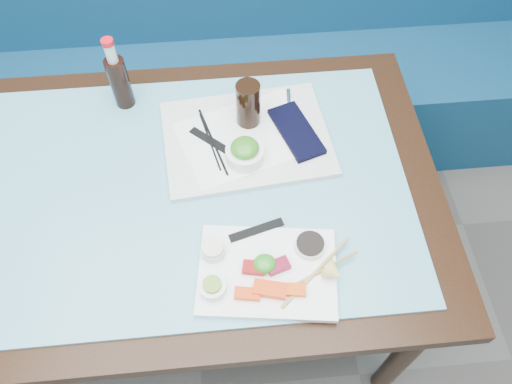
{
  "coord_description": "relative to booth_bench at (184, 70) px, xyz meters",
  "views": [
    {
      "loc": [
        0.15,
        0.73,
        1.82
      ],
      "look_at": [
        0.22,
        1.39,
        0.8
      ],
      "focal_mm": 35.0,
      "sensor_mm": 36.0,
      "label": 1
    }
  ],
  "objects": [
    {
      "name": "booth_bench",
      "position": [
        0.0,
        0.0,
        0.0
      ],
      "size": [
        3.0,
        0.56,
        1.17
      ],
      "color": "navy",
      "rests_on": "ground"
    },
    {
      "name": "dining_table",
      "position": [
        0.0,
        -0.84,
        0.29
      ],
      "size": [
        1.4,
        0.9,
        0.75
      ],
      "color": "black",
      "rests_on": "ground"
    },
    {
      "name": "glass_top",
      "position": [
        0.0,
        -0.84,
        0.38
      ],
      "size": [
        1.22,
        0.76,
        0.01
      ],
      "primitive_type": "cube",
      "color": "#5FABBF",
      "rests_on": "dining_table"
    },
    {
      "name": "sashimi_plate",
      "position": [
        0.22,
        -1.1,
        0.39
      ],
      "size": [
        0.34,
        0.26,
        0.02
      ],
      "primitive_type": "cube",
      "rotation": [
        0.0,
        0.0,
        -0.13
      ],
      "color": "white",
      "rests_on": "glass_top"
    },
    {
      "name": "salmon_left",
      "position": [
        0.17,
        -1.15,
        0.41
      ],
      "size": [
        0.06,
        0.04,
        0.01
      ],
      "primitive_type": "cube",
      "rotation": [
        0.0,
        0.0,
        -0.17
      ],
      "color": "#F23909",
      "rests_on": "sashimi_plate"
    },
    {
      "name": "salmon_mid",
      "position": [
        0.22,
        -1.15,
        0.41
      ],
      "size": [
        0.08,
        0.05,
        0.02
      ],
      "primitive_type": "cube",
      "rotation": [
        0.0,
        0.0,
        -0.25
      ],
      "color": "#EA3A09",
      "rests_on": "sashimi_plate"
    },
    {
      "name": "salmon_right",
      "position": [
        0.27,
        -1.15,
        0.41
      ],
      "size": [
        0.06,
        0.04,
        0.01
      ],
      "primitive_type": "cube",
      "rotation": [
        0.0,
        0.0,
        -0.13
      ],
      "color": "#F44E09",
      "rests_on": "sashimi_plate"
    },
    {
      "name": "tuna_left",
      "position": [
        0.19,
        -1.09,
        0.41
      ],
      "size": [
        0.06,
        0.04,
        0.02
      ],
      "primitive_type": "cube",
      "rotation": [
        0.0,
        0.0,
        -0.2
      ],
      "color": "maroon",
      "rests_on": "sashimi_plate"
    },
    {
      "name": "tuna_right",
      "position": [
        0.25,
        -1.09,
        0.41
      ],
      "size": [
        0.06,
        0.05,
        0.02
      ],
      "primitive_type": "cube",
      "rotation": [
        0.0,
        0.0,
        0.31
      ],
      "color": "maroon",
      "rests_on": "sashimi_plate"
    },
    {
      "name": "seaweed_garnish",
      "position": [
        0.22,
        -1.09,
        0.41
      ],
      "size": [
        0.06,
        0.06,
        0.03
      ],
      "primitive_type": "ellipsoid",
      "rotation": [
        0.0,
        0.0,
        0.27
      ],
      "color": "#2C8B20",
      "rests_on": "sashimi_plate"
    },
    {
      "name": "ramekin_wasabi",
      "position": [
        0.1,
        -1.13,
        0.41
      ],
      "size": [
        0.08,
        0.08,
        0.03
      ],
      "primitive_type": "cylinder",
      "rotation": [
        0.0,
        0.0,
        0.35
      ],
      "color": "white",
      "rests_on": "sashimi_plate"
    },
    {
      "name": "wasabi_fill",
      "position": [
        0.1,
        -1.13,
        0.43
      ],
      "size": [
        0.05,
        0.05,
        0.01
      ],
      "primitive_type": "cylinder",
      "rotation": [
        0.0,
        0.0,
        -0.29
      ],
      "color": "#72A936",
      "rests_on": "ramekin_wasabi"
    },
    {
      "name": "ramekin_ginger",
      "position": [
        0.1,
        -1.04,
        0.41
      ],
      "size": [
        0.06,
        0.06,
        0.02
      ],
      "primitive_type": "cylinder",
      "rotation": [
        0.0,
        0.0,
        -0.02
      ],
      "color": "silver",
      "rests_on": "sashimi_plate"
    },
    {
      "name": "ginger_fill",
      "position": [
        0.1,
        -1.04,
        0.43
      ],
      "size": [
        0.05,
        0.05,
        0.01
      ],
      "primitive_type": "cylinder",
      "rotation": [
        0.0,
        0.0,
        -0.04
      ],
      "color": "white",
      "rests_on": "ramekin_ginger"
    },
    {
      "name": "soy_dish",
      "position": [
        0.33,
        -1.05,
        0.41
      ],
      "size": [
        0.07,
        0.07,
        0.01
      ],
      "primitive_type": "cylinder",
      "rotation": [
        0.0,
        0.0,
        0.01
      ],
      "color": "silver",
      "rests_on": "sashimi_plate"
    },
    {
      "name": "soy_fill",
      "position": [
        0.33,
        -1.05,
        0.42
      ],
      "size": [
        0.06,
        0.06,
        0.01
      ],
      "primitive_type": "cylinder",
      "rotation": [
        0.0,
        0.0,
        0.0
      ],
      "color": "black",
      "rests_on": "soy_dish"
    },
    {
      "name": "lemon_wedge",
      "position": [
        0.37,
        -1.13,
        0.42
      ],
      "size": [
        0.06,
        0.06,
        0.05
      ],
      "primitive_type": "cone",
      "rotation": [
        1.57,
        0.0,
        0.8
      ],
      "color": "#FFF578",
      "rests_on": "sashimi_plate"
    },
    {
      "name": "chopstick_sleeve",
      "position": [
        0.21,
        -0.99,
        0.4
      ],
      "size": [
        0.14,
        0.06,
        0.0
      ],
      "primitive_type": "cube",
      "rotation": [
        0.0,
        0.0,
        0.27
      ],
      "color": "black",
      "rests_on": "sashimi_plate"
    },
    {
      "name": "wooden_chopstick_a",
      "position": [
        0.33,
        -1.11,
        0.4
      ],
      "size": [
        0.18,
        0.16,
        0.01
      ],
      "primitive_type": "cylinder",
      "rotation": [
        1.57,
        0.0,
        -0.85
      ],
      "color": "tan",
      "rests_on": "sashimi_plate"
    },
    {
      "name": "wooden_chopstick_b",
      "position": [
        0.34,
        -1.11,
        0.4
      ],
      "size": [
        0.18,
        0.09,
        0.01
      ],
      "primitive_type": "cylinder",
      "rotation": [
        1.57,
        0.0,
        -1.15
      ],
      "color": "#9B8549",
      "rests_on": "sashimi_plate"
    },
    {
      "name": "serving_tray",
      "position": [
        0.21,
        -0.7,
        0.39
      ],
      "size": [
        0.47,
        0.37,
        0.02
      ],
      "primitive_type": "cube",
      "rotation": [
        0.0,
        0.0,
        0.09
      ],
      "color": "silver",
      "rests_on": "glass_top"
    },
    {
      "name": "paper_placemat",
      "position": [
        0.21,
        -0.7,
        0.4
      ],
      "size": [
        0.4,
        0.34,
        0.0
      ],
      "primitive_type": "cube",
      "rotation": [
        0.0,
        0.0,
        0.32
      ],
      "color": "white",
      "rests_on": "serving_tray"
    },
    {
      "name": "seaweed_bowl",
      "position": [
        0.2,
        -0.78,
        0.42
      ],
      "size": [
        0.11,
        0.11,
        0.04
      ],
      "primitive_type": "cylinder",
      "rotation": [
        0.0,
        0.0,
        0.11
      ],
      "color": "white",
      "rests_on": "serving_tray"
    },
    {
      "name": "seaweed_salad",
      "position": [
        0.2,
        -0.78,
        0.45
      ],
      "size": [
        0.09,
        0.09,
        0.04
      ],
      "primitive_type": "ellipsoid",
      "rotation": [
        0.0,
        0.0,
        -0.18
      ],
      "color": "#31821E",
      "rests_on": "seaweed_bowl"
    },
    {
      "name": "cola_glass",
      "position": [
        0.22,
        -0.65,
        0.47
      ],
      "size": [
        0.08,
        0.08,
        0.13
      ],
      "primitive_type": "cylinder",
      "rotation": [
        0.0,
        0.0,
        -0.32
      ],
      "color": "black",
      "rests_on": "serving_tray"
    },
    {
      "name": "navy_pouch",
      "position": [
        0.34,
        -0.7,
        0.41
      ],
      "size": [
        0.14,
        0.21,
        0.02
      ],
      "primitive_type": "cube",
      "rotation": [
        0.0,
        0.0,
        0.32
      ],
      "color": "black",
      "rests_on": "serving_tray"
    },
    {
      "name": "fork",
      "position": [
        0.34,
        -0.6,
        0.41
      ],
      "size": [
        0.02,
        0.1,
        0.01
      ],
      "primitive_type": "cylinder",
      "rotation": [
        1.57,
        0.0,
        -0.09
      ],
      "color": "silver",
      "rests_on": "serving_tray"
    },
    {
      "name": "black_chopstick_a",
      "position": [
        0.11,
        -0.71,
        0.4
      ],
      "size": [
        0.05,
        0.2,
        0.01
      ],
      "primitive_type": "cylinder",
      "rotation": [
        1.57,
        0.0,
        0.23
      ],
      "color": "black",
      "rests_on": "serving_tray"
    },
    {
      "name": "black_chopstick_b",
      "position": [
        0.12,
        -0.71,
        0.4
      ],
      "size": [
        0.07,
        0.23,
        0.01
      ],
      "primitive_type": "cylinder",
      "rotation": [
        1.57,
        0.0,
        0.28
      ],
      "color": "black",
      "rests_on": "serving_tray"
    },
    {
      "name": "tray_sleeve",
      "position": [
        0.11,
        -0.71,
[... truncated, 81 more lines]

